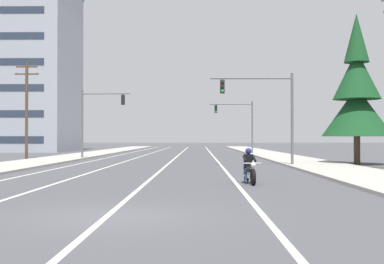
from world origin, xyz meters
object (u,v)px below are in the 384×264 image
(traffic_signal_mid_right, at_px, (240,119))
(utility_pole_left_near, at_px, (27,107))
(motorcycle_with_rider, at_px, (249,169))
(conifer_tree_right_verge_near, at_px, (357,95))
(traffic_signal_near_right, at_px, (268,104))
(traffic_signal_near_left, at_px, (96,114))

(traffic_signal_mid_right, relative_size, utility_pole_left_near, 0.71)
(motorcycle_with_rider, relative_size, utility_pole_left_near, 0.25)
(traffic_signal_mid_right, height_order, utility_pole_left_near, utility_pole_left_near)
(utility_pole_left_near, xyz_separation_m, conifer_tree_right_verge_near, (26.77, -8.83, 0.27))
(traffic_signal_mid_right, height_order, conifer_tree_right_verge_near, conifer_tree_right_verge_near)
(motorcycle_with_rider, distance_m, utility_pole_left_near, 29.93)
(utility_pole_left_near, bearing_deg, conifer_tree_right_verge_near, -18.25)
(motorcycle_with_rider, bearing_deg, traffic_signal_mid_right, 85.80)
(traffic_signal_near_right, relative_size, conifer_tree_right_verge_near, 0.57)
(traffic_signal_near_left, bearing_deg, motorcycle_with_rider, -64.64)
(utility_pole_left_near, relative_size, conifer_tree_right_verge_near, 0.80)
(traffic_signal_near_right, distance_m, traffic_signal_mid_right, 25.13)
(traffic_signal_near_right, bearing_deg, utility_pole_left_near, 150.53)
(motorcycle_with_rider, bearing_deg, traffic_signal_near_left, 115.36)
(traffic_signal_near_left, xyz_separation_m, traffic_signal_mid_right, (14.02, 13.93, 0.04))
(motorcycle_with_rider, distance_m, traffic_signal_near_left, 26.51)
(motorcycle_with_rider, height_order, traffic_signal_near_right, traffic_signal_near_right)
(traffic_signal_near_right, distance_m, conifer_tree_right_verge_near, 7.20)
(motorcycle_with_rider, xyz_separation_m, traffic_signal_near_right, (2.53, 12.55, 3.55))
(motorcycle_with_rider, relative_size, conifer_tree_right_verge_near, 0.20)
(traffic_signal_near_right, xyz_separation_m, utility_pole_left_near, (-20.08, 11.35, 0.55))
(conifer_tree_right_verge_near, bearing_deg, motorcycle_with_rider, -121.48)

